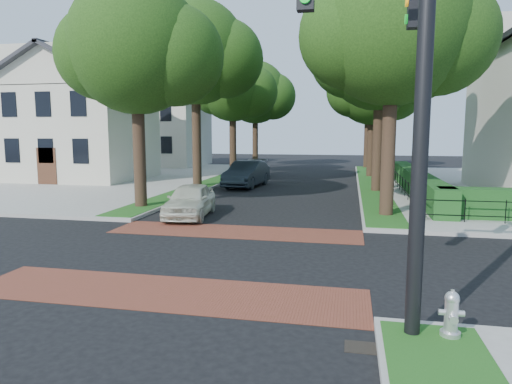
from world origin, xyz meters
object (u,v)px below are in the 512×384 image
Objects in this scene: traffic_signal at (409,62)px; parked_car_middle at (247,174)px; fire_hydrant at (451,315)px; parked_car_rear at (253,168)px; parked_car_front at (190,200)px.

parked_car_middle is at bearing 109.78° from traffic_signal.
fire_hydrant is (8.34, -21.08, -0.30)m from parked_car_middle.
parked_car_middle is at bearing 130.77° from fire_hydrant.
parked_car_middle reaches higher than parked_car_rear.
parked_car_rear is at bearing 103.68° from parked_car_middle.
fire_hydrant is at bearing -13.10° from traffic_signal.
traffic_signal is at bearing -65.00° from parked_car_middle.
parked_car_front is at bearing 148.20° from fire_hydrant.
parked_car_front is 0.89× the size of parked_car_rear.
parked_car_middle is at bearing -82.59° from parked_car_rear.
parked_car_middle is 6.64m from parked_car_rear.
traffic_signal reaches higher than parked_car_middle.
parked_car_middle is 1.10× the size of parked_car_rear.
fire_hydrant is at bearing -72.43° from parked_car_rear.
fire_hydrant is (0.83, -0.19, -4.16)m from traffic_signal.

